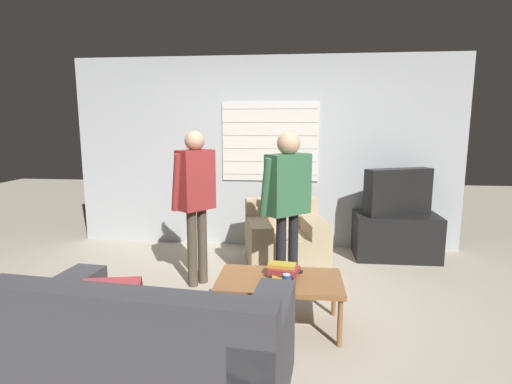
# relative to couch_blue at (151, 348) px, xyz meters

# --- Properties ---
(ground_plane) EXTENTS (16.00, 16.00, 0.00)m
(ground_plane) POSITION_rel_couch_blue_xyz_m (0.43, 1.18, -0.31)
(ground_plane) COLOR #B2A893
(wall_back) EXTENTS (5.20, 0.08, 2.55)m
(wall_back) POSITION_rel_couch_blue_xyz_m (0.43, 3.21, 0.97)
(wall_back) COLOR #ADB2B7
(wall_back) RESTS_ON ground_plane
(couch_blue) EXTENTS (1.74, 1.05, 0.80)m
(couch_blue) POSITION_rel_couch_blue_xyz_m (0.00, 0.00, 0.00)
(couch_blue) COLOR #424247
(couch_blue) RESTS_ON ground_plane
(armchair_beige) EXTENTS (1.06, 0.99, 0.75)m
(armchair_beige) POSITION_rel_couch_blue_xyz_m (0.74, 2.49, -0.01)
(armchair_beige) COLOR tan
(armchair_beige) RESTS_ON ground_plane
(coffee_table) EXTENTS (1.02, 0.58, 0.42)m
(coffee_table) POSITION_rel_couch_blue_xyz_m (0.75, 0.92, 0.07)
(coffee_table) COLOR brown
(coffee_table) RESTS_ON ground_plane
(tv_stand) EXTENTS (1.01, 0.59, 0.56)m
(tv_stand) POSITION_rel_couch_blue_xyz_m (2.12, 2.83, -0.03)
(tv_stand) COLOR black
(tv_stand) RESTS_ON ground_plane
(tv) EXTENTS (0.87, 0.52, 0.57)m
(tv) POSITION_rel_couch_blue_xyz_m (2.12, 2.84, 0.54)
(tv) COLOR black
(tv) RESTS_ON tv_stand
(person_left_standing) EXTENTS (0.52, 0.74, 1.60)m
(person_left_standing) POSITION_rel_couch_blue_xyz_m (-0.16, 1.74, 0.69)
(person_left_standing) COLOR #4C4233
(person_left_standing) RESTS_ON ground_plane
(person_right_standing) EXTENTS (0.52, 0.80, 1.59)m
(person_right_standing) POSITION_rel_couch_blue_xyz_m (0.78, 1.69, 0.71)
(person_right_standing) COLOR black
(person_right_standing) RESTS_ON ground_plane
(book_stack) EXTENTS (0.27, 0.22, 0.11)m
(book_stack) POSITION_rel_couch_blue_xyz_m (0.77, 0.97, 0.17)
(book_stack) COLOR gold
(book_stack) RESTS_ON coffee_table
(soda_can) EXTENTS (0.07, 0.07, 0.13)m
(soda_can) POSITION_rel_couch_blue_xyz_m (0.81, 0.70, 0.18)
(soda_can) COLOR #194C9E
(soda_can) RESTS_ON coffee_table
(spare_remote) EXTENTS (0.11, 0.13, 0.02)m
(spare_remote) POSITION_rel_couch_blue_xyz_m (0.88, 1.10, 0.12)
(spare_remote) COLOR black
(spare_remote) RESTS_ON coffee_table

